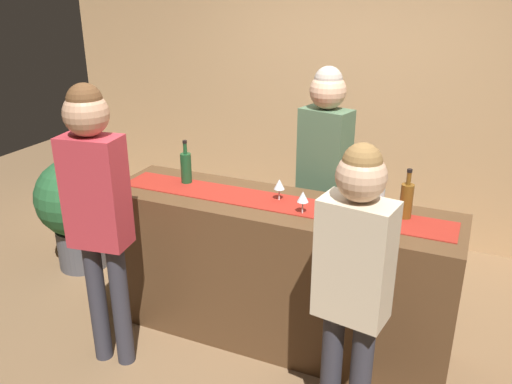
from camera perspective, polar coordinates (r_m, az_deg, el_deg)
ground_plane at (r=3.77m, az=2.04°, el=-15.12°), size 10.00×10.00×0.00m
back_wall at (r=4.90m, az=10.74°, el=11.87°), size 6.00×0.12×2.90m
bar_counter at (r=3.50m, az=2.15°, el=-8.64°), size 2.26×0.60×0.99m
counter_runner_cloth at (r=3.27m, az=2.27°, el=-1.13°), size 2.15×0.28×0.01m
wine_bottle_green at (r=3.59m, az=-7.61°, el=2.67°), size 0.07×0.07×0.30m
wine_bottle_amber at (r=3.14m, az=16.02°, el=-0.86°), size 0.07×0.07×0.30m
wine_bottle_clear at (r=3.17m, az=13.15°, el=-0.34°), size 0.07×0.07×0.30m
wine_glass_near_customer at (r=3.27m, az=2.60°, el=0.76°), size 0.07×0.07×0.14m
wine_glass_mid_counter at (r=3.09m, az=5.12°, el=-0.60°), size 0.07×0.07×0.14m
bartender at (r=3.71m, az=7.43°, el=3.29°), size 0.38×0.28×1.76m
customer_sipping at (r=2.53m, az=10.56°, el=-8.58°), size 0.37×0.25×1.63m
customer_browsing at (r=3.13m, az=-16.93°, el=-0.82°), size 0.37×0.25×1.78m
potted_plant_tall at (r=4.57m, az=-18.89°, el=-1.44°), size 0.65×0.65×0.96m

